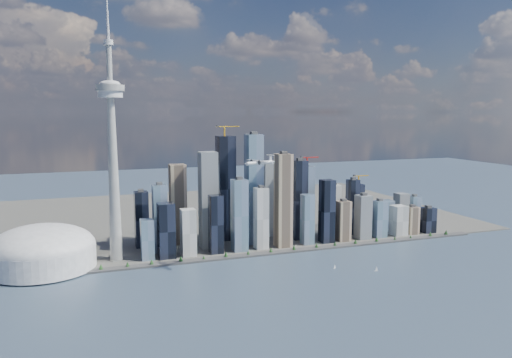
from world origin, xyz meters
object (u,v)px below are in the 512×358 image
object	(u,v)px
airplane	(260,162)
sailboat_east	(335,267)
dome_stadium	(42,250)
sailboat_west	(376,269)
needle_tower	(112,148)

from	to	relation	value
airplane	sailboat_east	bearing A→B (deg)	-24.74
airplane	dome_stadium	bearing A→B (deg)	139.67
sailboat_west	needle_tower	bearing A→B (deg)	160.94
airplane	sailboat_east	distance (m)	261.13
needle_tower	sailboat_west	xyz separation A→B (m)	(471.55, -239.12, -232.46)
dome_stadium	sailboat_east	xyz separation A→B (m)	(542.83, -187.11, -36.46)
dome_stadium	sailboat_west	world-z (taller)	dome_stadium
sailboat_west	sailboat_east	size ratio (longest dim) A/B	1.14
needle_tower	airplane	size ratio (longest dim) A/B	8.11
airplane	sailboat_east	xyz separation A→B (m)	(151.35, -20.00, -211.85)
needle_tower	sailboat_east	xyz separation A→B (m)	(402.83, -197.11, -232.86)
sailboat_west	sailboat_east	xyz separation A→B (m)	(-68.72, 42.01, -0.41)
sailboat_west	airplane	bearing A→B (deg)	172.09
needle_tower	sailboat_west	world-z (taller)	needle_tower
airplane	sailboat_west	distance (m)	311.42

